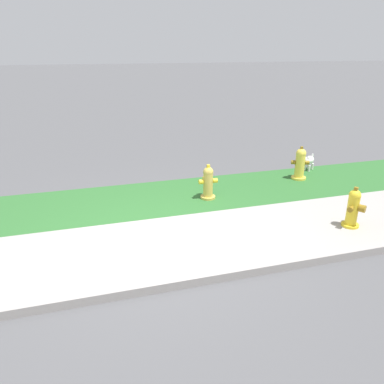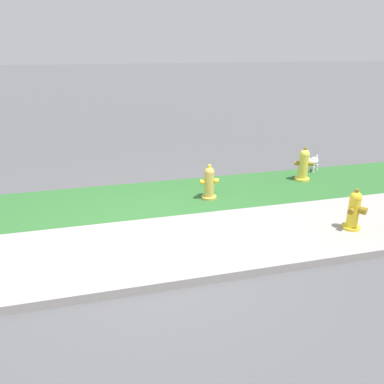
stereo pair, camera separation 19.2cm
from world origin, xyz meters
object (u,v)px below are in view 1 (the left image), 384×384
(fire_hydrant_by_grass_verge, at_px, (300,164))
(small_white_dog, at_px, (309,161))
(fire_hydrant_mid_block, at_px, (353,208))
(fire_hydrant_at_driveway, at_px, (208,182))

(fire_hydrant_by_grass_verge, bearing_deg, small_white_dog, 64.91)
(fire_hydrant_by_grass_verge, bearing_deg, fire_hydrant_mid_block, -77.56)
(small_white_dog, bearing_deg, fire_hydrant_mid_block, 36.20)
(fire_hydrant_mid_block, height_order, small_white_dog, fire_hydrant_mid_block)
(fire_hydrant_by_grass_verge, distance_m, fire_hydrant_mid_block, 2.38)
(small_white_dog, bearing_deg, fire_hydrant_at_driveway, -15.54)
(fire_hydrant_at_driveway, xyz_separation_m, fire_hydrant_by_grass_verge, (2.31, 0.51, 0.03))
(fire_hydrant_mid_block, bearing_deg, fire_hydrant_at_driveway, -80.13)
(fire_hydrant_by_grass_verge, bearing_deg, fire_hydrant_at_driveway, -144.30)
(fire_hydrant_at_driveway, height_order, fire_hydrant_mid_block, fire_hydrant_mid_block)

